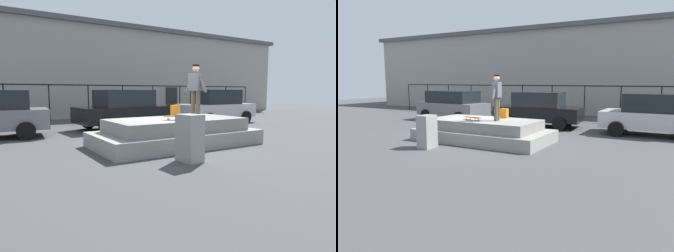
% 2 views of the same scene
% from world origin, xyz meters
% --- Properties ---
extents(ground_plane, '(60.00, 60.00, 0.00)m').
position_xyz_m(ground_plane, '(0.00, 0.00, 0.00)').
color(ground_plane, '#424244').
extents(concrete_ledge, '(5.16, 2.59, 0.84)m').
position_xyz_m(concrete_ledge, '(0.28, -0.43, 0.38)').
color(concrete_ledge, gray).
rests_on(concrete_ledge, ground_plane).
extents(skateboarder, '(0.31, 0.92, 1.69)m').
position_xyz_m(skateboarder, '(0.95, -0.56, 1.82)').
color(skateboarder, brown).
rests_on(skateboarder, concrete_ledge).
extents(skateboard, '(0.83, 0.45, 0.12)m').
position_xyz_m(skateboard, '(0.05, -0.84, 0.94)').
color(skateboard, brown).
rests_on(skateboard, concrete_ledge).
extents(backpack, '(0.29, 0.21, 0.38)m').
position_xyz_m(backpack, '(0.77, 0.34, 1.03)').
color(backpack, orange).
rests_on(backpack, concrete_ledge).
extents(car_black_sedan_mid, '(4.43, 2.43, 1.76)m').
position_xyz_m(car_black_sedan_mid, '(0.59, 4.26, 0.89)').
color(car_black_sedan_mid, black).
rests_on(car_black_sedan_mid, ground_plane).
extents(car_silver_sedan_far, '(4.13, 2.27, 1.78)m').
position_xyz_m(car_silver_sedan_far, '(5.88, 4.04, 0.90)').
color(car_silver_sedan_far, '#B7B7BC').
rests_on(car_silver_sedan_far, ground_plane).
extents(utility_box, '(0.48, 0.63, 1.15)m').
position_xyz_m(utility_box, '(-0.70, -2.49, 0.57)').
color(utility_box, gray).
rests_on(utility_box, ground_plane).
extents(fence_row, '(24.06, 0.06, 2.07)m').
position_xyz_m(fence_row, '(0.00, 7.66, 1.40)').
color(fence_row, black).
rests_on(fence_row, ground_plane).
extents(warehouse_building, '(36.50, 9.37, 6.20)m').
position_xyz_m(warehouse_building, '(0.00, 14.92, 3.11)').
color(warehouse_building, gray).
rests_on(warehouse_building, ground_plane).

